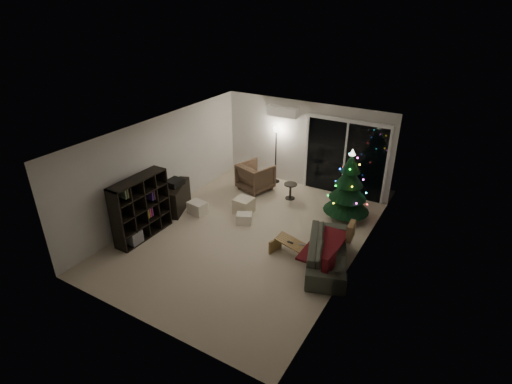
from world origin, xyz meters
TOP-DOWN VIEW (x-y plane):
  - room at (0.46, 1.49)m, footprint 6.50×7.51m
  - bookshelf at (-2.25, -1.20)m, footprint 0.79×1.53m
  - media_cabinet at (-2.25, 0.17)m, footprint 0.81×1.20m
  - stereo at (-2.25, 0.17)m, footprint 0.36×0.42m
  - armchair at (-1.07, 2.26)m, footprint 1.07×1.09m
  - ottoman at (-0.63, 0.92)m, footprint 0.46×0.46m
  - cardboard_box_a at (-1.64, 0.28)m, footprint 0.49×0.40m
  - cardboard_box_b at (-0.34, 0.47)m, footprint 0.46×0.42m
  - side_table at (0.06, 2.24)m, footprint 0.41×0.41m
  - floor_lamp at (-0.82, 3.01)m, footprint 0.27×0.27m
  - sofa at (2.05, -0.05)m, footprint 1.40×2.17m
  - sofa_throw at (1.95, -0.05)m, footprint 0.63×1.45m
  - cushion_a at (2.30, 0.60)m, footprint 0.15×0.40m
  - cushion_b at (2.30, -0.70)m, footprint 0.14×0.40m
  - coffee_table at (1.40, -0.20)m, footprint 1.15×0.67m
  - remote_a at (1.25, -0.20)m, footprint 0.14×0.04m
  - remote_b at (1.50, -0.15)m, footprint 0.13×0.08m
  - christmas_tree at (1.73, 2.02)m, footprint 1.38×1.38m

SIDE VIEW (x-z plane):
  - cardboard_box_b at x=-0.34m, z-range 0.00..0.26m
  - cardboard_box_a at x=-1.64m, z-range 0.00..0.32m
  - coffee_table at x=1.40m, z-range 0.00..0.34m
  - ottoman at x=-0.63m, z-range 0.00..0.40m
  - side_table at x=0.06m, z-range 0.00..0.45m
  - sofa at x=2.05m, z-range 0.00..0.59m
  - remote_a at x=1.25m, z-range 0.34..0.36m
  - remote_b at x=1.50m, z-range 0.34..0.36m
  - media_cabinet at x=-2.25m, z-range 0.00..0.71m
  - armchair at x=-1.07m, z-range 0.00..0.80m
  - sofa_throw at x=1.95m, z-range 0.40..0.45m
  - cushion_a at x=2.30m, z-range 0.34..0.73m
  - cushion_b at x=2.30m, z-range 0.34..0.73m
  - bookshelf at x=-2.25m, z-range 0.00..1.49m
  - stereo at x=-2.25m, z-range 0.71..0.86m
  - floor_lamp at x=-0.82m, z-range 0.00..1.69m
  - christmas_tree at x=1.73m, z-range 0.00..1.85m
  - room at x=0.46m, z-range -0.28..2.32m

